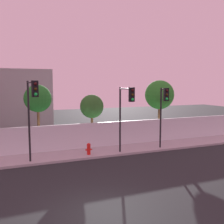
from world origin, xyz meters
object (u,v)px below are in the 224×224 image
(fire_hydrant, at_px, (89,148))
(roadside_tree_midleft, at_px, (38,99))
(roadside_tree_midright, at_px, (92,107))
(roadside_tree_rightmost, at_px, (159,95))
(traffic_light_center, at_px, (32,104))
(traffic_light_right, at_px, (126,105))
(traffic_light_left, at_px, (164,105))

(fire_hydrant, xyz_separation_m, roadside_tree_midleft, (-2.78, 3.43, 3.15))
(roadside_tree_midright, relative_size, roadside_tree_rightmost, 0.77)
(traffic_light_center, bearing_deg, roadside_tree_rightmost, 20.88)
(fire_hydrant, distance_m, roadside_tree_midleft, 5.42)
(traffic_light_right, bearing_deg, traffic_light_left, 6.21)
(traffic_light_left, xyz_separation_m, traffic_light_center, (-8.91, -0.21, 0.33))
(traffic_light_right, bearing_deg, roadside_tree_rightmost, 39.63)
(roadside_tree_midleft, bearing_deg, roadside_tree_midright, -0.00)
(roadside_tree_midright, bearing_deg, fire_hydrant, -111.26)
(traffic_light_left, distance_m, roadside_tree_rightmost, 4.62)
(traffic_light_right, height_order, roadside_tree_rightmost, roadside_tree_rightmost)
(traffic_light_right, bearing_deg, fire_hydrant, 157.78)
(fire_hydrant, distance_m, roadside_tree_rightmost, 8.92)
(traffic_light_center, height_order, fire_hydrant, traffic_light_center)
(traffic_light_right, distance_m, roadside_tree_midleft, 6.69)
(fire_hydrant, xyz_separation_m, roadside_tree_midright, (1.34, 3.43, 2.45))
(traffic_light_center, distance_m, roadside_tree_rightmost, 11.89)
(traffic_light_left, relative_size, traffic_light_right, 0.99)
(traffic_light_center, distance_m, roadside_tree_midleft, 4.31)
(roadside_tree_midright, bearing_deg, traffic_light_right, -77.75)
(traffic_light_center, height_order, roadside_tree_rightmost, roadside_tree_rightmost)
(traffic_light_left, bearing_deg, traffic_light_center, -178.66)
(traffic_light_center, xyz_separation_m, roadside_tree_midleft, (0.78, 4.24, 0.03))
(traffic_light_left, height_order, traffic_light_center, traffic_light_center)
(roadside_tree_midleft, relative_size, roadside_tree_midright, 1.20)
(roadside_tree_midleft, bearing_deg, traffic_light_left, -26.36)
(traffic_light_left, bearing_deg, roadside_tree_midleft, 153.64)
(fire_hydrant, xyz_separation_m, roadside_tree_rightmost, (7.55, 3.43, 3.27))
(roadside_tree_midleft, height_order, roadside_tree_midright, roadside_tree_midleft)
(traffic_light_center, bearing_deg, roadside_tree_midleft, 79.59)
(traffic_light_left, height_order, fire_hydrant, traffic_light_left)
(traffic_light_left, xyz_separation_m, roadside_tree_midright, (-4.02, 4.03, -0.34))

